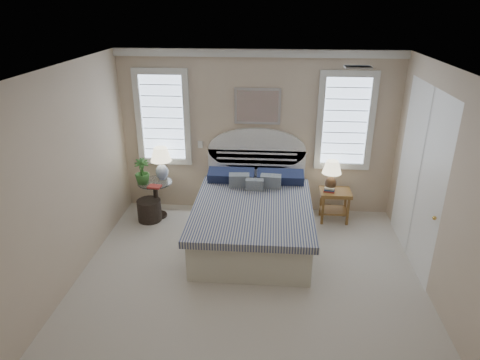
% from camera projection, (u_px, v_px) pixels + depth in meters
% --- Properties ---
extents(floor, '(4.50, 5.00, 0.01)m').
position_uv_depth(floor, '(247.00, 299.00, 5.25)').
color(floor, beige).
rests_on(floor, ground).
extents(ceiling, '(4.50, 5.00, 0.01)m').
position_uv_depth(ceiling, '(248.00, 75.00, 4.19)').
color(ceiling, silver).
rests_on(ceiling, wall_back).
extents(wall_back, '(4.50, 0.02, 2.70)m').
position_uv_depth(wall_back, '(257.00, 134.00, 7.02)').
color(wall_back, '#C8B096').
rests_on(wall_back, floor).
extents(wall_left, '(0.02, 5.00, 2.70)m').
position_uv_depth(wall_left, '(51.00, 193.00, 4.89)').
color(wall_left, '#C8B096').
rests_on(wall_left, floor).
extents(wall_right, '(0.02, 5.00, 2.70)m').
position_uv_depth(wall_right, '(458.00, 207.00, 4.55)').
color(wall_right, '#C8B096').
rests_on(wall_right, floor).
extents(crown_molding, '(4.50, 0.08, 0.12)m').
position_uv_depth(crown_molding, '(258.00, 53.00, 6.48)').
color(crown_molding, silver).
rests_on(crown_molding, wall_back).
extents(hvac_vent, '(0.30, 0.20, 0.02)m').
position_uv_depth(hvac_vent, '(358.00, 67.00, 4.85)').
color(hvac_vent, '#B2B2B2').
rests_on(hvac_vent, ceiling).
extents(switch_plate, '(0.08, 0.01, 0.12)m').
position_uv_depth(switch_plate, '(200.00, 144.00, 7.15)').
color(switch_plate, silver).
rests_on(switch_plate, wall_back).
extents(window_left, '(0.90, 0.06, 1.60)m').
position_uv_depth(window_left, '(163.00, 118.00, 7.01)').
color(window_left, '#C6DCFB').
rests_on(window_left, wall_back).
extents(window_right, '(0.90, 0.06, 1.60)m').
position_uv_depth(window_right, '(345.00, 121.00, 6.80)').
color(window_right, '#C6DCFB').
rests_on(window_right, wall_back).
extents(painting, '(0.74, 0.04, 0.58)m').
position_uv_depth(painting, '(257.00, 106.00, 6.80)').
color(painting, silver).
rests_on(painting, wall_back).
extents(closet_door, '(0.02, 1.80, 2.40)m').
position_uv_depth(closet_door, '(419.00, 177.00, 5.72)').
color(closet_door, white).
rests_on(closet_door, floor).
extents(bed, '(1.72, 2.28, 1.47)m').
position_uv_depth(bed, '(253.00, 216.00, 6.43)').
color(bed, silver).
rests_on(bed, floor).
extents(side_table_left, '(0.56, 0.56, 0.63)m').
position_uv_depth(side_table_left, '(156.00, 195.00, 7.10)').
color(side_table_left, black).
rests_on(side_table_left, floor).
extents(nightstand_right, '(0.50, 0.40, 0.53)m').
position_uv_depth(nightstand_right, '(335.00, 199.00, 6.97)').
color(nightstand_right, olive).
rests_on(nightstand_right, floor).
extents(floor_pot, '(0.52, 0.52, 0.36)m').
position_uv_depth(floor_pot, '(149.00, 210.00, 7.06)').
color(floor_pot, black).
rests_on(floor_pot, floor).
extents(lamp_left, '(0.42, 0.42, 0.56)m').
position_uv_depth(lamp_left, '(161.00, 160.00, 6.99)').
color(lamp_left, silver).
rests_on(lamp_left, side_table_left).
extents(lamp_right, '(0.36, 0.36, 0.50)m').
position_uv_depth(lamp_right, '(332.00, 172.00, 6.84)').
color(lamp_right, black).
rests_on(lamp_right, nightstand_right).
extents(potted_plant, '(0.30, 0.30, 0.42)m').
position_uv_depth(potted_plant, '(142.00, 172.00, 6.86)').
color(potted_plant, '#336528').
rests_on(potted_plant, side_table_left).
extents(books_left, '(0.23, 0.18, 0.03)m').
position_uv_depth(books_left, '(155.00, 187.00, 6.79)').
color(books_left, '#9E2C27').
rests_on(books_left, side_table_left).
extents(books_right, '(0.20, 0.16, 0.07)m').
position_uv_depth(books_right, '(329.00, 190.00, 6.88)').
color(books_right, '#9E2C27').
rests_on(books_right, nightstand_right).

